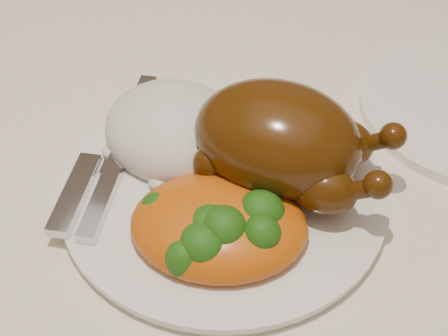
% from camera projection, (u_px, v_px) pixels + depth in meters
% --- Properties ---
extents(dining_table, '(1.60, 0.90, 0.76)m').
position_uv_depth(dining_table, '(236.00, 230.00, 0.62)').
color(dining_table, brown).
rests_on(dining_table, floor).
extents(tablecloth, '(1.73, 1.03, 0.18)m').
position_uv_depth(tablecloth, '(237.00, 180.00, 0.57)').
color(tablecloth, beige).
rests_on(tablecloth, dining_table).
extents(dinner_plate, '(0.30, 0.30, 0.01)m').
position_uv_depth(dinner_plate, '(224.00, 190.00, 0.52)').
color(dinner_plate, white).
rests_on(dinner_plate, tablecloth).
extents(roast_chicken, '(0.16, 0.10, 0.09)m').
position_uv_depth(roast_chicken, '(282.00, 140.00, 0.49)').
color(roast_chicken, '#4B2808').
rests_on(roast_chicken, dinner_plate).
extents(rice_mound, '(0.16, 0.15, 0.07)m').
position_uv_depth(rice_mound, '(174.00, 130.00, 0.54)').
color(rice_mound, silver).
rests_on(rice_mound, dinner_plate).
extents(mac_and_cheese, '(0.16, 0.14, 0.05)m').
position_uv_depth(mac_and_cheese, '(223.00, 227.00, 0.47)').
color(mac_and_cheese, '#DE5E0E').
rests_on(mac_and_cheese, dinner_plate).
extents(cutlery, '(0.06, 0.21, 0.01)m').
position_uv_depth(cutlery, '(106.00, 171.00, 0.52)').
color(cutlery, silver).
rests_on(cutlery, dinner_plate).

